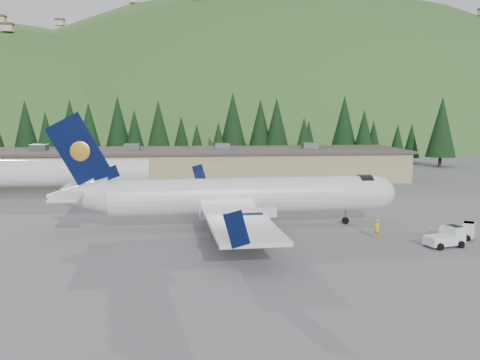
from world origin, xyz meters
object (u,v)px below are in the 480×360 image
at_px(baggage_tug_a, 447,238).
at_px(baggage_tug_b, 460,231).
at_px(airliner, 236,197).
at_px(ramp_worker, 377,229).
at_px(second_airliner, 46,172).
at_px(terminal_building, 193,164).

distance_m(baggage_tug_a, baggage_tug_b, 3.68).
distance_m(airliner, ramp_worker, 13.83).
bearing_deg(second_airliner, baggage_tug_a, -36.95).
distance_m(baggage_tug_a, terminal_building, 51.74).
xyz_separation_m(airliner, terminal_building, (-4.00, 38.06, -0.43)).
bearing_deg(ramp_worker, airliner, -19.30).
bearing_deg(baggage_tug_b, terminal_building, 151.73).
bearing_deg(baggage_tug_a, second_airliner, 128.33).
bearing_deg(airliner, second_airliner, 133.79).
xyz_separation_m(baggage_tug_b, ramp_worker, (-7.50, 0.79, 0.19)).
height_order(terminal_building, ramp_worker, terminal_building).
height_order(airliner, ramp_worker, airliner).
xyz_separation_m(baggage_tug_a, baggage_tug_b, (2.57, 2.64, -0.08)).
bearing_deg(second_airliner, ramp_worker, -37.23).
distance_m(second_airliner, baggage_tug_b, 52.36).
relative_size(second_airliner, ramp_worker, 15.48).
relative_size(airliner, terminal_building, 0.49).
xyz_separation_m(airliner, second_airliner, (-23.92, 22.06, 0.27)).
height_order(second_airliner, ramp_worker, second_airliner).
bearing_deg(ramp_worker, terminal_building, -64.49).
height_order(baggage_tug_b, terminal_building, terminal_building).
xyz_separation_m(baggage_tug_a, ramp_worker, (-4.93, 3.43, 0.11)).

